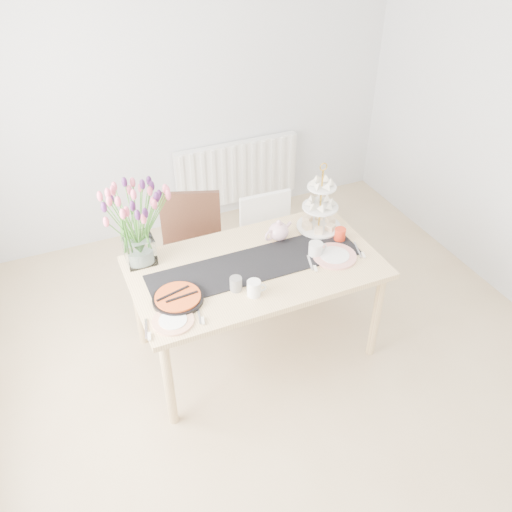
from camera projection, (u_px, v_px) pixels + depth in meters
name	position (u px, v px, depth m)	size (l,w,h in m)	color
room_shell	(301.00, 226.00, 2.86)	(4.50, 4.50, 4.50)	tan
radiator	(237.00, 172.00, 5.13)	(1.20, 0.08, 0.60)	white
dining_table	(256.00, 274.00, 3.54)	(1.60, 0.90, 0.75)	tan
chair_brown	(192.00, 244.00, 4.05)	(0.58, 0.58, 0.91)	#341C12
chair_white	(270.00, 240.00, 4.19)	(0.42, 0.42, 0.83)	white
table_runner	(256.00, 264.00, 3.49)	(1.40, 0.35, 0.01)	black
tulip_vase	(133.00, 212.00, 3.30)	(0.67, 0.67, 0.58)	silver
cake_stand	(320.00, 212.00, 3.75)	(0.31, 0.31, 0.46)	gold
teapot	(279.00, 231.00, 3.67)	(0.22, 0.18, 0.15)	white
cream_jug	(316.00, 249.00, 3.55)	(0.09, 0.09, 0.09)	silver
tart_tin	(178.00, 298.00, 3.20)	(0.31, 0.31, 0.04)	black
mug_grey	(236.00, 284.00, 3.27)	(0.07, 0.07, 0.09)	slate
mug_white	(254.00, 288.00, 3.22)	(0.08, 0.08, 0.10)	white
mug_orange	(340.00, 235.00, 3.69)	(0.08, 0.08, 0.09)	red
plate_left	(173.00, 321.00, 3.06)	(0.24, 0.24, 0.01)	silver
plate_right	(334.00, 256.00, 3.55)	(0.29, 0.29, 0.02)	white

